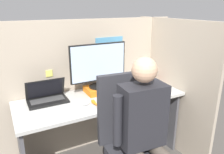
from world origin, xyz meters
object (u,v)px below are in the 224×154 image
(stapler, at_px, (153,80))
(coffee_mug, at_px, (128,81))
(carrot_toy, at_px, (96,104))
(office_chair, at_px, (132,140))
(paper_box, at_px, (99,89))
(laptop, at_px, (47,97))
(person, at_px, (147,128))
(monitor, at_px, (99,64))

(stapler, relative_size, coffee_mug, 1.53)
(stapler, height_order, coffee_mug, coffee_mug)
(carrot_toy, relative_size, office_chair, 0.15)
(paper_box, bearing_deg, laptop, 178.55)
(stapler, bearing_deg, coffee_mug, 171.65)
(laptop, bearing_deg, office_chair, -51.49)
(carrot_toy, xyz_separation_m, coffee_mug, (0.55, 0.32, 0.03))
(paper_box, xyz_separation_m, stapler, (0.70, -0.01, -0.01))
(paper_box, relative_size, stapler, 2.05)
(laptop, distance_m, person, 1.00)
(laptop, xyz_separation_m, carrot_toy, (0.37, -0.30, -0.03))
(coffee_mug, bearing_deg, carrot_toy, -149.68)
(paper_box, xyz_separation_m, person, (0.01, -0.82, -0.03))
(monitor, distance_m, carrot_toy, 0.44)
(paper_box, bearing_deg, stapler, -1.09)
(paper_box, xyz_separation_m, office_chair, (-0.01, -0.66, -0.22))
(stapler, height_order, person, person)
(monitor, bearing_deg, paper_box, -90.00)
(stapler, bearing_deg, office_chair, -137.66)
(carrot_toy, bearing_deg, monitor, 60.24)
(office_chair, bearing_deg, coffee_mug, 60.39)
(monitor, bearing_deg, laptop, 178.85)
(person, distance_m, coffee_mug, 0.93)
(paper_box, bearing_deg, office_chair, -90.48)
(stapler, bearing_deg, monitor, 178.68)
(monitor, height_order, carrot_toy, monitor)
(monitor, xyz_separation_m, person, (0.01, -0.82, -0.30))
(monitor, height_order, stapler, monitor)
(stapler, relative_size, office_chair, 0.13)
(laptop, bearing_deg, paper_box, -1.45)
(paper_box, distance_m, stapler, 0.70)
(monitor, distance_m, coffee_mug, 0.46)
(paper_box, bearing_deg, coffee_mug, 4.85)
(person, bearing_deg, carrot_toy, 108.48)
(laptop, height_order, office_chair, office_chair)
(paper_box, height_order, stapler, paper_box)
(laptop, height_order, carrot_toy, laptop)
(stapler, relative_size, person, 0.11)
(laptop, bearing_deg, stapler, -1.25)
(monitor, distance_m, office_chair, 0.82)
(carrot_toy, bearing_deg, person, -71.52)
(monitor, bearing_deg, coffee_mug, 4.44)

